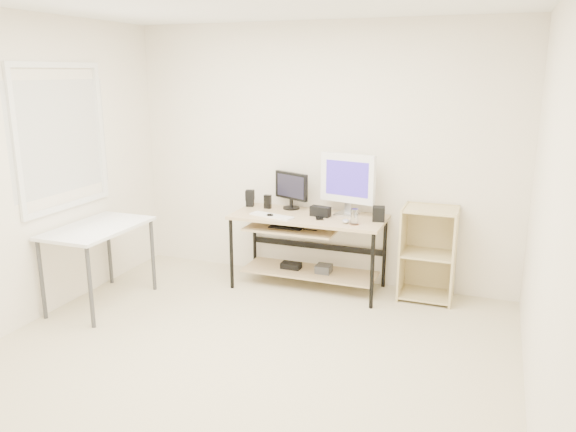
# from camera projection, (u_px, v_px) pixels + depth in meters

# --- Properties ---
(room) EXTENTS (4.01, 4.01, 2.62)m
(room) POSITION_uv_depth(u_px,v_px,m) (218.00, 189.00, 3.94)
(room) COLOR beige
(room) RESTS_ON ground
(desk) EXTENTS (1.50, 0.65, 0.75)m
(desk) POSITION_uv_depth(u_px,v_px,m) (306.00, 236.00, 5.56)
(desk) COLOR tan
(desk) RESTS_ON ground
(side_table) EXTENTS (0.60, 1.00, 0.75)m
(side_table) POSITION_uv_depth(u_px,v_px,m) (98.00, 235.00, 5.13)
(side_table) COLOR white
(side_table) RESTS_ON ground
(shelf_unit) EXTENTS (0.50, 0.40, 0.90)m
(shelf_unit) POSITION_uv_depth(u_px,v_px,m) (428.00, 252.00, 5.33)
(shelf_unit) COLOR #D2BF83
(shelf_unit) RESTS_ON ground
(black_monitor) EXTENTS (0.40, 0.20, 0.38)m
(black_monitor) POSITION_uv_depth(u_px,v_px,m) (291.00, 188.00, 5.71)
(black_monitor) COLOR black
(black_monitor) RESTS_ON desk
(white_imac) EXTENTS (0.57, 0.18, 0.61)m
(white_imac) POSITION_uv_depth(u_px,v_px,m) (348.00, 180.00, 5.43)
(white_imac) COLOR silver
(white_imac) RESTS_ON desk
(keyboard) EXTENTS (0.47, 0.23, 0.02)m
(keyboard) POSITION_uv_depth(u_px,v_px,m) (272.00, 216.00, 5.46)
(keyboard) COLOR white
(keyboard) RESTS_ON desk
(mouse) EXTENTS (0.09, 0.12, 0.04)m
(mouse) POSITION_uv_depth(u_px,v_px,m) (346.00, 221.00, 5.22)
(mouse) COLOR #B5B5BA
(mouse) RESTS_ON desk
(center_speaker) EXTENTS (0.21, 0.12, 0.10)m
(center_speaker) POSITION_uv_depth(u_px,v_px,m) (320.00, 211.00, 5.46)
(center_speaker) COLOR black
(center_speaker) RESTS_ON desk
(speaker_left) EXTENTS (0.10, 0.10, 0.17)m
(speaker_left) POSITION_uv_depth(u_px,v_px,m) (250.00, 198.00, 5.85)
(speaker_left) COLOR black
(speaker_left) RESTS_ON desk
(speaker_right) EXTENTS (0.13, 0.13, 0.14)m
(speaker_right) POSITION_uv_depth(u_px,v_px,m) (379.00, 214.00, 5.28)
(speaker_right) COLOR black
(speaker_right) RESTS_ON desk
(audio_controller) EXTENTS (0.07, 0.05, 0.14)m
(audio_controller) POSITION_uv_depth(u_px,v_px,m) (268.00, 202.00, 5.77)
(audio_controller) COLOR black
(audio_controller) RESTS_ON desk
(volume_puck) EXTENTS (0.08, 0.08, 0.03)m
(volume_puck) POSITION_uv_depth(u_px,v_px,m) (270.00, 216.00, 5.44)
(volume_puck) COLOR black
(volume_puck) RESTS_ON desk
(smartphone) EXTENTS (0.11, 0.15, 0.01)m
(smartphone) POSITION_uv_depth(u_px,v_px,m) (319.00, 218.00, 5.38)
(smartphone) COLOR black
(smartphone) RESTS_ON desk
(coaster) EXTENTS (0.10, 0.10, 0.01)m
(coaster) POSITION_uv_depth(u_px,v_px,m) (354.00, 224.00, 5.17)
(coaster) COLOR #926142
(coaster) RESTS_ON desk
(drinking_glass) EXTENTS (0.07, 0.07, 0.14)m
(drinking_glass) POSITION_uv_depth(u_px,v_px,m) (354.00, 216.00, 5.15)
(drinking_glass) COLOR white
(drinking_glass) RESTS_ON coaster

